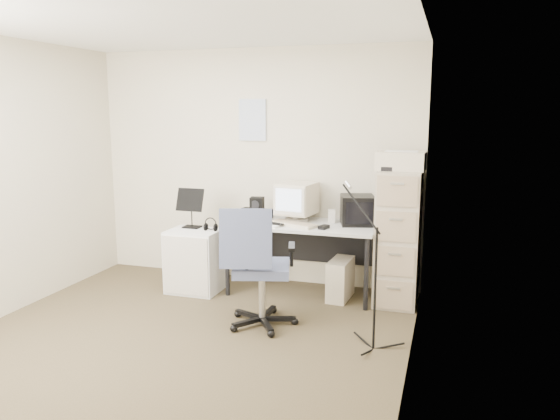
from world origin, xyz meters
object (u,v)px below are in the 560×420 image
(desk, at_px, (302,258))
(office_chair, at_px, (262,266))
(side_cart, at_px, (195,261))
(filing_cabinet, at_px, (398,237))

(desk, relative_size, office_chair, 1.41)
(office_chair, height_order, side_cart, office_chair)
(filing_cabinet, xyz_separation_m, desk, (-0.95, -0.03, -0.29))
(filing_cabinet, height_order, side_cart, filing_cabinet)
(office_chair, bearing_deg, side_cart, 129.87)
(filing_cabinet, bearing_deg, side_cart, -171.47)
(filing_cabinet, xyz_separation_m, side_cart, (-2.03, -0.30, -0.33))
(filing_cabinet, relative_size, desk, 0.87)
(filing_cabinet, relative_size, side_cart, 2.01)
(filing_cabinet, xyz_separation_m, office_chair, (-1.06, -0.96, -0.12))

